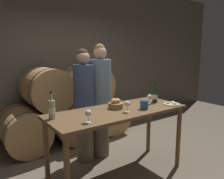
{
  "coord_description": "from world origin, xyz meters",
  "views": [
    {
      "loc": [
        -1.68,
        -2.2,
        1.72
      ],
      "look_at": [
        0.0,
        0.15,
        1.2
      ],
      "focal_mm": 35.0,
      "sensor_mm": 36.0,
      "label": 1
    }
  ],
  "objects_px": {
    "wine_bottle_red": "(155,95)",
    "wine_glass_center": "(150,97)",
    "person_left": "(84,105)",
    "bread_basket": "(116,105)",
    "cheese_plate": "(172,104)",
    "tasting_table": "(118,119)",
    "person_right": "(101,100)",
    "wine_bottle_white": "(52,109)",
    "wine_glass_left": "(127,104)",
    "wine_glass_far_left": "(88,113)",
    "blue_crock": "(144,104)"
  },
  "relations": [
    {
      "from": "person_right",
      "to": "tasting_table",
      "type": "bearing_deg",
      "value": -102.54
    },
    {
      "from": "wine_glass_center",
      "to": "wine_glass_left",
      "type": "bearing_deg",
      "value": -165.45
    },
    {
      "from": "person_left",
      "to": "bread_basket",
      "type": "distance_m",
      "value": 0.62
    },
    {
      "from": "cheese_plate",
      "to": "bread_basket",
      "type": "bearing_deg",
      "value": 158.99
    },
    {
      "from": "person_left",
      "to": "wine_glass_center",
      "type": "height_order",
      "value": "person_left"
    },
    {
      "from": "cheese_plate",
      "to": "wine_glass_center",
      "type": "bearing_deg",
      "value": 139.04
    },
    {
      "from": "wine_glass_center",
      "to": "blue_crock",
      "type": "bearing_deg",
      "value": -148.77
    },
    {
      "from": "wine_bottle_white",
      "to": "wine_glass_left",
      "type": "relative_size",
      "value": 2.2
    },
    {
      "from": "wine_bottle_red",
      "to": "wine_glass_center",
      "type": "relative_size",
      "value": 2.19
    },
    {
      "from": "tasting_table",
      "to": "person_left",
      "type": "relative_size",
      "value": 1.07
    },
    {
      "from": "person_left",
      "to": "cheese_plate",
      "type": "relative_size",
      "value": 7.55
    },
    {
      "from": "blue_crock",
      "to": "wine_glass_center",
      "type": "height_order",
      "value": "wine_glass_center"
    },
    {
      "from": "bread_basket",
      "to": "wine_glass_left",
      "type": "xyz_separation_m",
      "value": [
        0.01,
        -0.23,
        0.05
      ]
    },
    {
      "from": "wine_bottle_white",
      "to": "blue_crock",
      "type": "xyz_separation_m",
      "value": [
        1.14,
        -0.31,
        -0.05
      ]
    },
    {
      "from": "wine_bottle_red",
      "to": "blue_crock",
      "type": "distance_m",
      "value": 0.44
    },
    {
      "from": "wine_bottle_white",
      "to": "bread_basket",
      "type": "xyz_separation_m",
      "value": [
        0.86,
        -0.06,
        -0.06
      ]
    },
    {
      "from": "wine_glass_left",
      "to": "wine_glass_center",
      "type": "xyz_separation_m",
      "value": [
        0.53,
        0.14,
        0.0
      ]
    },
    {
      "from": "wine_bottle_white",
      "to": "wine_glass_center",
      "type": "xyz_separation_m",
      "value": [
        1.4,
        -0.15,
        -0.01
      ]
    },
    {
      "from": "tasting_table",
      "to": "person_right",
      "type": "bearing_deg",
      "value": 77.46
    },
    {
      "from": "person_right",
      "to": "wine_bottle_red",
      "type": "height_order",
      "value": "person_right"
    },
    {
      "from": "bread_basket",
      "to": "wine_glass_center",
      "type": "xyz_separation_m",
      "value": [
        0.54,
        -0.09,
        0.05
      ]
    },
    {
      "from": "wine_bottle_red",
      "to": "wine_glass_center",
      "type": "height_order",
      "value": "wine_bottle_red"
    },
    {
      "from": "wine_bottle_red",
      "to": "bread_basket",
      "type": "xyz_separation_m",
      "value": [
        -0.68,
        0.06,
        -0.06
      ]
    },
    {
      "from": "wine_bottle_red",
      "to": "blue_crock",
      "type": "bearing_deg",
      "value": -155.06
    },
    {
      "from": "wine_bottle_white",
      "to": "wine_glass_left",
      "type": "height_order",
      "value": "wine_bottle_white"
    },
    {
      "from": "person_right",
      "to": "cheese_plate",
      "type": "relative_size",
      "value": 7.87
    },
    {
      "from": "person_right",
      "to": "wine_glass_left",
      "type": "distance_m",
      "value": 0.83
    },
    {
      "from": "tasting_table",
      "to": "wine_bottle_red",
      "type": "relative_size",
      "value": 5.94
    },
    {
      "from": "wine_bottle_red",
      "to": "blue_crock",
      "type": "relative_size",
      "value": 2.7
    },
    {
      "from": "tasting_table",
      "to": "wine_glass_left",
      "type": "distance_m",
      "value": 0.27
    },
    {
      "from": "person_right",
      "to": "blue_crock",
      "type": "relative_size",
      "value": 15.53
    },
    {
      "from": "person_right",
      "to": "cheese_plate",
      "type": "xyz_separation_m",
      "value": [
        0.65,
        -0.89,
        0.02
      ]
    },
    {
      "from": "person_right",
      "to": "bread_basket",
      "type": "bearing_deg",
      "value": -102.8
    },
    {
      "from": "tasting_table",
      "to": "person_left",
      "type": "distance_m",
      "value": 0.69
    },
    {
      "from": "wine_glass_far_left",
      "to": "wine_glass_center",
      "type": "height_order",
      "value": "same"
    },
    {
      "from": "wine_glass_far_left",
      "to": "wine_glass_left",
      "type": "relative_size",
      "value": 1.0
    },
    {
      "from": "person_right",
      "to": "bread_basket",
      "type": "height_order",
      "value": "person_right"
    },
    {
      "from": "tasting_table",
      "to": "person_right",
      "type": "relative_size",
      "value": 1.03
    },
    {
      "from": "wine_glass_center",
      "to": "person_right",
      "type": "bearing_deg",
      "value": 121.07
    },
    {
      "from": "person_left",
      "to": "wine_bottle_white",
      "type": "bearing_deg",
      "value": -142.8
    },
    {
      "from": "tasting_table",
      "to": "wine_bottle_white",
      "type": "distance_m",
      "value": 0.88
    },
    {
      "from": "cheese_plate",
      "to": "tasting_table",
      "type": "bearing_deg",
      "value": 164.73
    },
    {
      "from": "blue_crock",
      "to": "bread_basket",
      "type": "distance_m",
      "value": 0.38
    },
    {
      "from": "wine_bottle_white",
      "to": "cheese_plate",
      "type": "xyz_separation_m",
      "value": [
        1.64,
        -0.36,
        -0.1
      ]
    },
    {
      "from": "person_right",
      "to": "bread_basket",
      "type": "xyz_separation_m",
      "value": [
        -0.13,
        -0.59,
        0.07
      ]
    },
    {
      "from": "person_left",
      "to": "blue_crock",
      "type": "relative_size",
      "value": 14.89
    },
    {
      "from": "bread_basket",
      "to": "cheese_plate",
      "type": "height_order",
      "value": "bread_basket"
    },
    {
      "from": "wine_bottle_red",
      "to": "person_right",
      "type": "bearing_deg",
      "value": 130.2
    },
    {
      "from": "person_right",
      "to": "wine_glass_far_left",
      "type": "xyz_separation_m",
      "value": [
        -0.72,
        -0.88,
        0.12
      ]
    },
    {
      "from": "wine_glass_center",
      "to": "bread_basket",
      "type": "bearing_deg",
      "value": 170.36
    }
  ]
}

